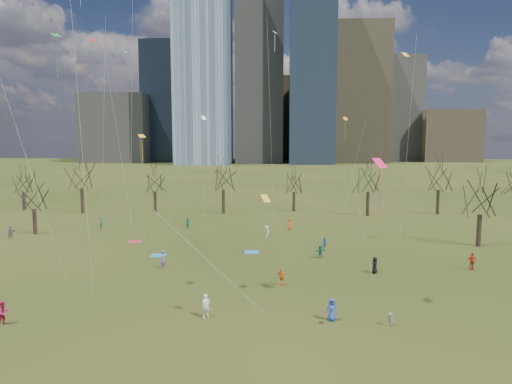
{
  "coord_description": "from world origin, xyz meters",
  "views": [
    {
      "loc": [
        2.53,
        -36.06,
        12.66
      ],
      "look_at": [
        0.0,
        12.0,
        7.0
      ],
      "focal_mm": 32.0,
      "sensor_mm": 36.0,
      "label": 1
    }
  ],
  "objects_px": {
    "blanket_teal": "(158,255)",
    "person_1": "(206,306)",
    "blanket_navy": "(252,252)",
    "person_2": "(4,313)",
    "person_0": "(332,310)",
    "person_4": "(282,277)",
    "blanket_crimson": "(135,242)"
  },
  "relations": [
    {
      "from": "blanket_crimson",
      "to": "person_2",
      "type": "distance_m",
      "value": 25.23
    },
    {
      "from": "person_1",
      "to": "person_4",
      "type": "bearing_deg",
      "value": 18.09
    },
    {
      "from": "blanket_crimson",
      "to": "person_4",
      "type": "relative_size",
      "value": 1.03
    },
    {
      "from": "blanket_navy",
      "to": "blanket_crimson",
      "type": "distance_m",
      "value": 15.38
    },
    {
      "from": "person_0",
      "to": "person_4",
      "type": "distance_m",
      "value": 8.3
    },
    {
      "from": "blanket_teal",
      "to": "blanket_navy",
      "type": "distance_m",
      "value": 10.23
    },
    {
      "from": "blanket_navy",
      "to": "blanket_crimson",
      "type": "xyz_separation_m",
      "value": [
        -14.73,
        4.42,
        0.0
      ]
    },
    {
      "from": "person_2",
      "to": "person_0",
      "type": "bearing_deg",
      "value": -58.39
    },
    {
      "from": "blanket_navy",
      "to": "person_0",
      "type": "bearing_deg",
      "value": -70.26
    },
    {
      "from": "blanket_teal",
      "to": "blanket_crimson",
      "type": "bearing_deg",
      "value": 126.24
    },
    {
      "from": "blanket_teal",
      "to": "person_4",
      "type": "bearing_deg",
      "value": -35.04
    },
    {
      "from": "blanket_crimson",
      "to": "person_4",
      "type": "distance_m",
      "value": 24.01
    },
    {
      "from": "blanket_navy",
      "to": "person_2",
      "type": "xyz_separation_m",
      "value": [
        -15.67,
        -20.78,
        0.81
      ]
    },
    {
      "from": "blanket_teal",
      "to": "person_1",
      "type": "xyz_separation_m",
      "value": [
        7.98,
        -16.85,
        0.84
      ]
    },
    {
      "from": "person_1",
      "to": "person_2",
      "type": "relative_size",
      "value": 1.03
    },
    {
      "from": "person_1",
      "to": "person_4",
      "type": "height_order",
      "value": "person_1"
    },
    {
      "from": "person_2",
      "to": "blanket_navy",
      "type": "bearing_deg",
      "value": -10.16
    },
    {
      "from": "blanket_teal",
      "to": "person_4",
      "type": "height_order",
      "value": "person_4"
    },
    {
      "from": "blanket_navy",
      "to": "blanket_teal",
      "type": "bearing_deg",
      "value": -168.84
    },
    {
      "from": "blanket_teal",
      "to": "person_0",
      "type": "xyz_separation_m",
      "value": [
        16.82,
        -16.94,
        0.78
      ]
    },
    {
      "from": "person_0",
      "to": "person_1",
      "type": "height_order",
      "value": "person_1"
    },
    {
      "from": "person_1",
      "to": "blanket_navy",
      "type": "bearing_deg",
      "value": 47.75
    },
    {
      "from": "person_1",
      "to": "person_4",
      "type": "xyz_separation_m",
      "value": [
        5.4,
        7.47,
        -0.07
      ]
    },
    {
      "from": "blanket_navy",
      "to": "person_1",
      "type": "bearing_deg",
      "value": -96.23
    },
    {
      "from": "person_0",
      "to": "person_4",
      "type": "xyz_separation_m",
      "value": [
        -3.44,
        7.55,
        -0.01
      ]
    },
    {
      "from": "blanket_teal",
      "to": "blanket_navy",
      "type": "height_order",
      "value": "same"
    },
    {
      "from": "blanket_teal",
      "to": "person_1",
      "type": "relative_size",
      "value": 0.94
    },
    {
      "from": "blanket_teal",
      "to": "person_1",
      "type": "bearing_deg",
      "value": -64.66
    },
    {
      "from": "person_2",
      "to": "blanket_crimson",
      "type": "bearing_deg",
      "value": 24.72
    },
    {
      "from": "blanket_navy",
      "to": "person_1",
      "type": "height_order",
      "value": "person_1"
    },
    {
      "from": "blanket_crimson",
      "to": "person_1",
      "type": "height_order",
      "value": "person_1"
    },
    {
      "from": "blanket_teal",
      "to": "person_0",
      "type": "relative_size",
      "value": 1.01
    }
  ]
}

